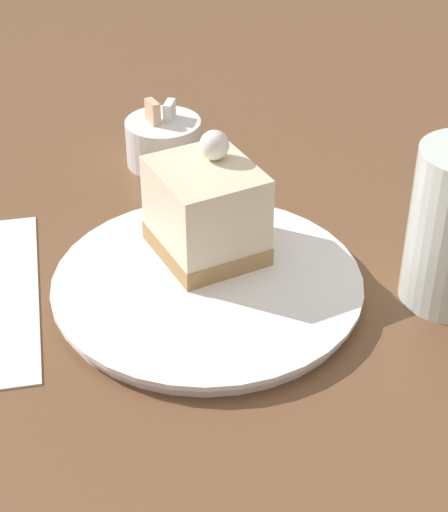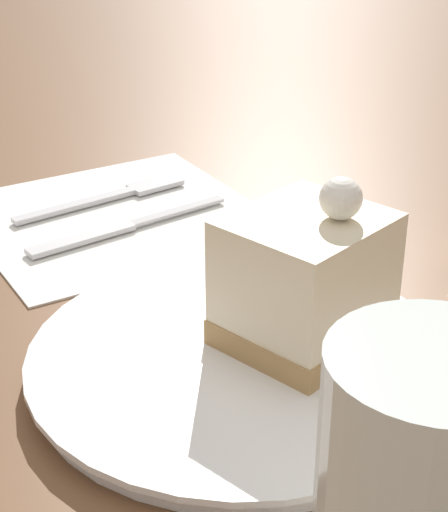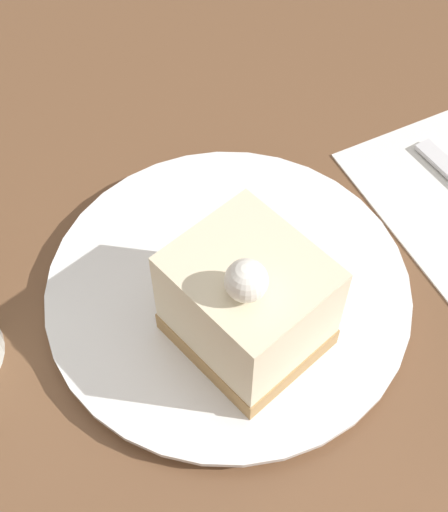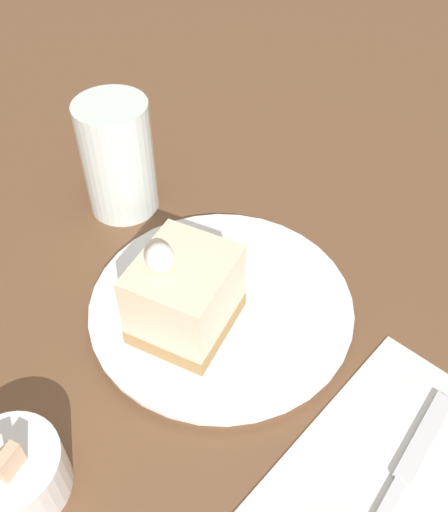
{
  "view_description": "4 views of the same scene",
  "coord_description": "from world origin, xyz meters",
  "px_view_note": "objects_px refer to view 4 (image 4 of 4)",
  "views": [
    {
      "loc": [
        -0.12,
        -0.51,
        0.41
      ],
      "look_at": [
        -0.02,
        0.0,
        0.05
      ],
      "focal_mm": 60.0,
      "sensor_mm": 36.0,
      "label": 1
    },
    {
      "loc": [
        0.32,
        -0.2,
        0.28
      ],
      "look_at": [
        -0.04,
        0.02,
        0.07
      ],
      "focal_mm": 60.0,
      "sensor_mm": 36.0,
      "label": 2
    },
    {
      "loc": [
        0.09,
        0.25,
        0.41
      ],
      "look_at": [
        -0.03,
        0.02,
        0.04
      ],
      "focal_mm": 50.0,
      "sensor_mm": 36.0,
      "label": 3
    },
    {
      "loc": [
        -0.26,
        0.27,
        0.42
      ],
      "look_at": [
        -0.02,
        0.01,
        0.06
      ],
      "focal_mm": 40.0,
      "sensor_mm": 36.0,
      "label": 4
    }
  ],
  "objects_px": {
    "plate": "(221,306)",
    "knife": "(410,463)",
    "sugar_bowl": "(14,473)",
    "drinking_glass": "(118,158)",
    "cake_slice": "(184,295)"
  },
  "relations": [
    {
      "from": "cake_slice",
      "to": "sugar_bowl",
      "type": "height_order",
      "value": "cake_slice"
    },
    {
      "from": "knife",
      "to": "sugar_bowl",
      "type": "relative_size",
      "value": 2.34
    },
    {
      "from": "sugar_bowl",
      "to": "plate",
      "type": "bearing_deg",
      "value": -89.26
    },
    {
      "from": "sugar_bowl",
      "to": "drinking_glass",
      "type": "bearing_deg",
      "value": -54.32
    },
    {
      "from": "sugar_bowl",
      "to": "drinking_glass",
      "type": "relative_size",
      "value": 0.58
    },
    {
      "from": "sugar_bowl",
      "to": "drinking_glass",
      "type": "distance_m",
      "value": 0.32
    },
    {
      "from": "knife",
      "to": "sugar_bowl",
      "type": "distance_m",
      "value": 0.29
    },
    {
      "from": "plate",
      "to": "sugar_bowl",
      "type": "distance_m",
      "value": 0.22
    },
    {
      "from": "cake_slice",
      "to": "plate",
      "type": "bearing_deg",
      "value": -116.11
    },
    {
      "from": "knife",
      "to": "drinking_glass",
      "type": "height_order",
      "value": "drinking_glass"
    },
    {
      "from": "plate",
      "to": "drinking_glass",
      "type": "height_order",
      "value": "drinking_glass"
    },
    {
      "from": "plate",
      "to": "knife",
      "type": "height_order",
      "value": "plate"
    },
    {
      "from": "plate",
      "to": "knife",
      "type": "xyz_separation_m",
      "value": [
        -0.21,
        0.01,
        -0.0
      ]
    },
    {
      "from": "cake_slice",
      "to": "knife",
      "type": "bearing_deg",
      "value": 170.53
    },
    {
      "from": "cake_slice",
      "to": "drinking_glass",
      "type": "bearing_deg",
      "value": -40.29
    }
  ]
}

